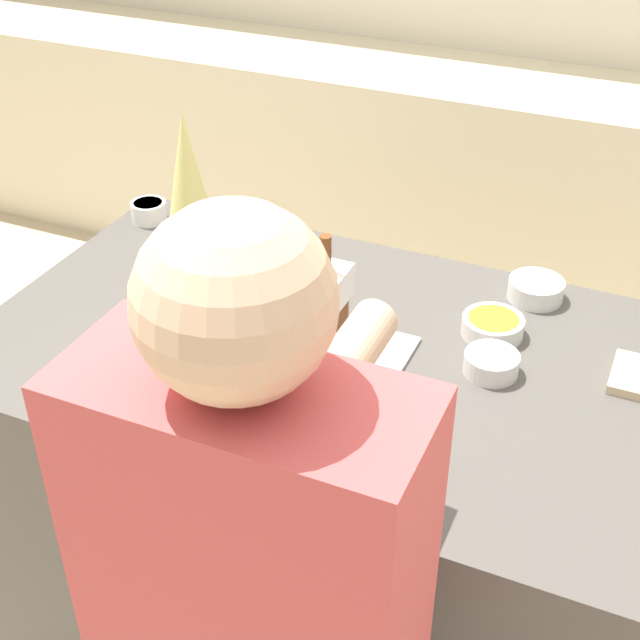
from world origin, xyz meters
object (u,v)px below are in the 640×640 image
object	(u,v)px
candy_bowl_behind_tray	(149,210)
candy_bowl_beside_tree	(187,236)
candy_bowl_near_tray_right	(493,326)
mug	(383,455)
gingerbread_house	(302,308)
candy_bowl_front_corner	(536,289)
baking_tray	(302,348)
candy_bowl_near_tray_left	(491,363)
decorative_tree	(190,202)
candy_bowl_far_right	(283,239)

from	to	relation	value
candy_bowl_behind_tray	candy_bowl_beside_tree	world-z (taller)	candy_bowl_behind_tray
candy_bowl_near_tray_right	mug	xyz separation A→B (m)	(-0.07, -0.50, 0.02)
gingerbread_house	candy_bowl_behind_tray	world-z (taller)	gingerbread_house
gingerbread_house	candy_bowl_front_corner	world-z (taller)	gingerbread_house
baking_tray	candy_bowl_behind_tray	distance (m)	0.72
gingerbread_house	candy_bowl_behind_tray	size ratio (longest dim) A/B	2.81
candy_bowl_near_tray_left	candy_bowl_beside_tree	bearing A→B (deg)	165.67
candy_bowl_behind_tray	candy_bowl_near_tray_right	world-z (taller)	candy_bowl_behind_tray
decorative_tree	candy_bowl_front_corner	size ratio (longest dim) A/B	3.32
candy_bowl_near_tray_right	candy_bowl_far_right	xyz separation A→B (m)	(-0.58, 0.17, -0.00)
candy_bowl_front_corner	candy_bowl_near_tray_right	world-z (taller)	candy_bowl_front_corner
decorative_tree	candy_bowl_near_tray_right	bearing A→B (deg)	5.75
candy_bowl_front_corner	candy_bowl_far_right	bearing A→B (deg)	-178.66
candy_bowl_far_right	candy_bowl_near_tray_left	size ratio (longest dim) A/B	1.13
candy_bowl_near_tray_right	candy_bowl_near_tray_left	xyz separation A→B (m)	(0.03, -0.13, 0.00)
baking_tray	candy_bowl_beside_tree	size ratio (longest dim) A/B	4.38
candy_bowl_beside_tree	candy_bowl_near_tray_right	world-z (taller)	candy_bowl_near_tray_right
decorative_tree	candy_bowl_far_right	size ratio (longest dim) A/B	3.33
candy_bowl_near_tray_right	candy_bowl_far_right	world-z (taller)	candy_bowl_near_tray_right
candy_bowl_near_tray_right	decorative_tree	bearing A→B (deg)	-174.25
baking_tray	candy_bowl_far_right	world-z (taller)	candy_bowl_far_right
candy_bowl_near_tray_right	gingerbread_house	bearing A→B (deg)	-148.42
candy_bowl_beside_tree	mug	bearing A→B (deg)	-37.96
gingerbread_house	candy_bowl_front_corner	bearing A→B (deg)	44.67
candy_bowl_beside_tree	candy_bowl_far_right	distance (m)	0.24
gingerbread_house	decorative_tree	size ratio (longest dim) A/B	0.62
candy_bowl_front_corner	candy_bowl_near_tray_left	size ratio (longest dim) A/B	1.13
candy_bowl_behind_tray	candy_bowl_near_tray_right	xyz separation A→B (m)	(0.97, -0.15, -0.01)
candy_bowl_beside_tree	gingerbread_house	bearing A→B (deg)	-32.89
candy_bowl_front_corner	candy_bowl_behind_tray	size ratio (longest dim) A/B	1.37
gingerbread_house	candy_bowl_beside_tree	world-z (taller)	gingerbread_house
candy_bowl_front_corner	gingerbread_house	bearing A→B (deg)	-135.33
gingerbread_house	candy_bowl_behind_tray	xyz separation A→B (m)	(-0.62, 0.37, -0.08)
decorative_tree	candy_bowl_near_tray_left	bearing A→B (deg)	-5.03
candy_bowl_front_corner	mug	size ratio (longest dim) A/B	1.28
mug	candy_bowl_beside_tree	bearing A→B (deg)	142.04
candy_bowl_near_tray_right	mug	world-z (taller)	mug
candy_bowl_behind_tray	candy_bowl_near_tray_left	bearing A→B (deg)	-16.00
decorative_tree	candy_bowl_behind_tray	distance (m)	0.40
candy_bowl_near_tray_right	candy_bowl_far_right	size ratio (longest dim) A/B	1.05
decorative_tree	gingerbread_house	bearing A→B (deg)	-23.03
candy_bowl_beside_tree	mug	world-z (taller)	mug
decorative_tree	mug	bearing A→B (deg)	-34.36
baking_tray	candy_bowl_far_right	distance (m)	0.45
candy_bowl_front_corner	candy_bowl_far_right	distance (m)	0.63
decorative_tree	candy_bowl_near_tray_right	distance (m)	0.72
gingerbread_house	candy_bowl_beside_tree	xyz separation A→B (m)	(-0.46, 0.30, -0.08)
candy_bowl_near_tray_left	mug	bearing A→B (deg)	-104.95
candy_bowl_behind_tray	candy_bowl_near_tray_left	xyz separation A→B (m)	(1.00, -0.29, -0.00)
candy_bowl_behind_tray	candy_bowl_near_tray_right	size ratio (longest dim) A/B	0.70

